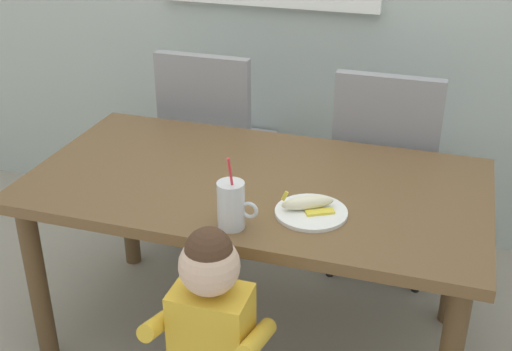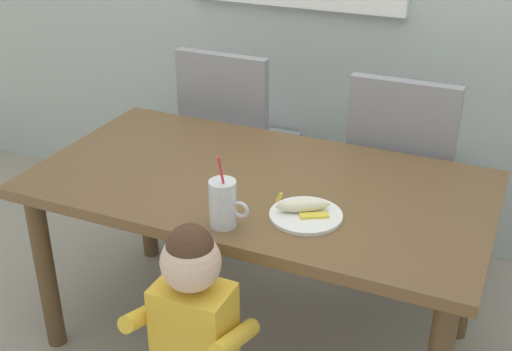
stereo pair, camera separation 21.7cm
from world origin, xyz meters
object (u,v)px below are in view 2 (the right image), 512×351
snack_plate (306,215)px  peeled_banana (304,206)px  dining_chair_left (235,136)px  dining_chair_right (402,170)px  dining_table (259,202)px  milk_cup (223,206)px  toddler_standing (194,320)px

snack_plate → peeled_banana: size_ratio=1.31×
dining_chair_left → dining_chair_right: size_ratio=1.00×
dining_table → milk_cup: bearing=-85.5°
dining_chair_left → dining_chair_right: (0.79, -0.03, 0.00)m
dining_chair_right → dining_table: bearing=58.1°
dining_chair_right → snack_plate: 0.82m
toddler_standing → milk_cup: (-0.02, 0.25, 0.24)m
dining_table → toddler_standing: (0.05, -0.57, -0.09)m
dining_chair_left → snack_plate: (0.64, -0.82, 0.17)m
dining_table → peeled_banana: bearing=-36.2°
snack_plate → dining_chair_right: bearing=79.8°
dining_chair_left → peeled_banana: dining_chair_left is taller
dining_table → peeled_banana: (0.23, -0.16, 0.12)m
milk_cup → dining_table: bearing=94.5°
milk_cup → dining_chair_right: bearing=69.2°
milk_cup → peeled_banana: (0.20, 0.16, -0.04)m
dining_chair_right → milk_cup: dining_chair_right is taller
dining_chair_right → milk_cup: bearing=69.2°
dining_chair_left → dining_table: bearing=122.3°
toddler_standing → snack_plate: bearing=64.4°
dining_table → peeled_banana: 0.30m
peeled_banana → toddler_standing: bearing=-113.6°
dining_chair_left → milk_cup: 1.08m
dining_table → peeled_banana: peeled_banana is taller
toddler_standing → snack_plate: 0.47m
dining_chair_left → dining_chair_right: 0.79m
dining_table → toddler_standing: toddler_standing is taller
dining_chair_left → peeled_banana: (0.63, -0.81, 0.19)m
dining_table → snack_plate: bearing=-36.5°
dining_chair_right → snack_plate: size_ratio=4.17×
dining_table → snack_plate: (0.24, -0.18, 0.09)m
dining_table → toddler_standing: 0.58m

